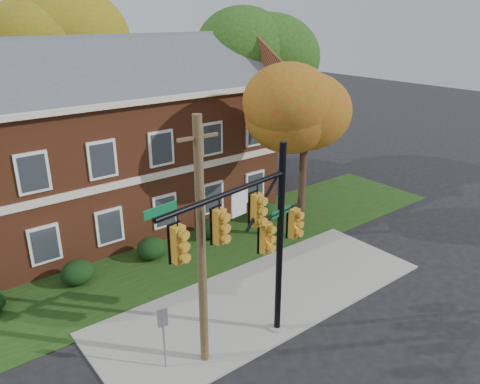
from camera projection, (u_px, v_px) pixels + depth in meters
ground at (281, 309)px, 18.15m from camera, size 120.00×120.00×0.00m
sidewalk at (264, 297)px, 18.87m from camera, size 14.00×5.00×0.08m
grass_strip at (196, 251)px, 22.54m from camera, size 30.00×6.00×0.04m
apartment_building at (97, 133)px, 23.97m from camera, size 18.80×8.80×9.74m
hedge_left at (77, 273)px, 19.70m from camera, size 1.40×1.26×1.05m
hedge_center at (152, 248)px, 21.72m from camera, size 1.40×1.26×1.05m
hedge_right at (213, 228)px, 23.74m from camera, size 1.40×1.26×1.05m
hedge_far_right at (265, 211)px, 25.77m from camera, size 1.40×1.26×1.05m
tree_near_right at (312, 107)px, 21.62m from camera, size 4.50×4.25×8.58m
tree_right_rear at (255, 57)px, 30.02m from camera, size 6.30×5.95×10.62m
tree_far_rear at (61, 46)px, 29.12m from camera, size 6.84×6.46×11.52m
traffic_signal at (255, 233)px, 14.53m from camera, size 6.25×1.14×7.03m
utility_pole at (201, 248)px, 14.00m from camera, size 1.28×0.28×8.22m
sign_post at (163, 329)px, 14.56m from camera, size 0.33×0.12×2.28m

